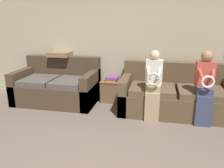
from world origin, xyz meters
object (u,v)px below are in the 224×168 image
couch_main (175,96)px  book_stack (112,78)px  child_right_seated (205,84)px  child_left_seated (153,83)px  throw_pillow (61,54)px  couch_side (58,87)px  side_shelf (112,90)px

couch_main → book_stack: size_ratio=7.79×
couch_main → child_right_seated: child_right_seated is taller
child_left_seated → throw_pillow: size_ratio=2.59×
couch_main → throw_pillow: 2.57m
book_stack → throw_pillow: (-1.17, 0.08, 0.47)m
couch_side → child_left_seated: size_ratio=1.39×
child_right_seated → couch_main: bearing=136.2°
couch_side → child_right_seated: child_right_seated is taller
book_stack → throw_pillow: bearing=176.0°
child_left_seated → book_stack: (-0.87, 0.73, -0.16)m
child_left_seated → child_right_seated: size_ratio=0.98×
couch_main → throw_pillow: throw_pillow is taller
child_right_seated → book_stack: bearing=157.0°
couch_side → side_shelf: couch_side is taller
child_left_seated → side_shelf: 1.20m
child_right_seated → side_shelf: child_right_seated is taller
child_left_seated → couch_side: bearing=166.9°
couch_main → couch_side: 2.42m
child_left_seated → throw_pillow: 2.22m
couch_main → child_left_seated: child_left_seated is taller
couch_side → side_shelf: size_ratio=3.57×
couch_main → side_shelf: bearing=166.0°
couch_main → book_stack: bearing=165.7°
couch_side → child_right_seated: (2.83, -0.46, 0.35)m
child_right_seated → child_left_seated: bearing=-179.7°
couch_side → child_right_seated: 2.89m
child_right_seated → side_shelf: bearing=157.1°
child_left_seated → book_stack: size_ratio=4.61×
child_left_seated → child_right_seated: bearing=0.3°
couch_main → side_shelf: size_ratio=4.35×
child_left_seated → throw_pillow: bearing=158.4°
child_left_seated → book_stack: bearing=140.2°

